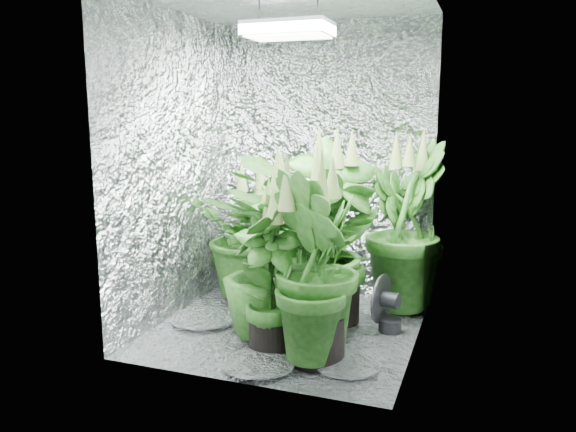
% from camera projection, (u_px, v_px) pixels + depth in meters
% --- Properties ---
extents(ground, '(1.60, 1.60, 0.00)m').
position_uv_depth(ground, '(288.00, 327.00, 3.59)').
color(ground, silver).
rests_on(ground, ground).
extents(walls, '(1.62, 1.62, 2.00)m').
position_uv_depth(walls, '(288.00, 171.00, 3.41)').
color(walls, silver).
rests_on(walls, ground).
extents(grow_lamp, '(0.50, 0.30, 0.22)m').
position_uv_depth(grow_lamp, '(288.00, 30.00, 3.26)').
color(grow_lamp, gray).
rests_on(grow_lamp, ceiling).
extents(plant_a, '(0.96, 0.96, 1.04)m').
position_uv_depth(plant_a, '(254.00, 232.00, 4.08)').
color(plant_a, black).
rests_on(plant_a, ground).
extents(plant_b, '(0.87, 0.87, 1.28)m').
position_uv_depth(plant_b, '(336.00, 233.00, 3.59)').
color(plant_b, black).
rests_on(plant_b, ground).
extents(plant_c, '(0.67, 0.67, 1.24)m').
position_uv_depth(plant_c, '(405.00, 227.00, 3.81)').
color(plant_c, black).
rests_on(plant_c, ground).
extents(plant_d, '(0.61, 0.61, 0.93)m').
position_uv_depth(plant_d, '(262.00, 269.00, 3.36)').
color(plant_d, black).
rests_on(plant_d, ground).
extents(plant_e, '(1.23, 1.23, 1.16)m').
position_uv_depth(plant_e, '(303.00, 246.00, 3.41)').
color(plant_e, black).
rests_on(plant_e, ground).
extents(plant_f, '(0.58, 0.58, 0.99)m').
position_uv_depth(plant_f, '(271.00, 276.00, 3.14)').
color(plant_f, black).
rests_on(plant_f, ground).
extents(plant_g, '(0.75, 0.75, 1.15)m').
position_uv_depth(plant_g, '(318.00, 269.00, 2.99)').
color(plant_g, black).
rests_on(plant_g, ground).
extents(circulation_fan, '(0.17, 0.31, 0.36)m').
position_uv_depth(circulation_fan, '(386.00, 307.00, 3.51)').
color(circulation_fan, black).
rests_on(circulation_fan, ground).
extents(plant_label, '(0.05, 0.03, 0.07)m').
position_uv_depth(plant_label, '(327.00, 313.00, 2.98)').
color(plant_label, white).
rests_on(plant_label, plant_g).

